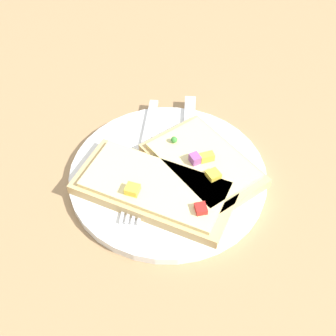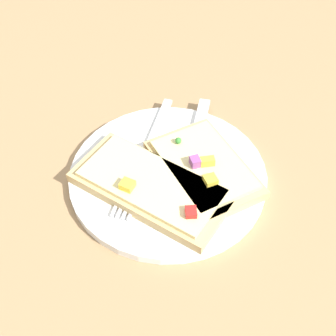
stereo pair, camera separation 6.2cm
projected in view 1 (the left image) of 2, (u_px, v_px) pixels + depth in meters
name	position (u px, v px, depth m)	size (l,w,h in m)	color
ground_plane	(168.00, 179.00, 0.64)	(4.00, 4.00, 0.00)	#9E7A51
plate	(168.00, 176.00, 0.63)	(0.27, 0.27, 0.01)	white
fork	(142.00, 163.00, 0.64)	(0.18, 0.18, 0.01)	silver
knife	(189.00, 138.00, 0.67)	(0.17, 0.15, 0.01)	silver
pizza_slice_main	(155.00, 188.00, 0.60)	(0.23, 0.18, 0.03)	tan
pizza_slice_corner	(203.00, 164.00, 0.63)	(0.16, 0.11, 0.03)	tan
crumb_scatter	(181.00, 195.00, 0.60)	(0.01, 0.03, 0.01)	tan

